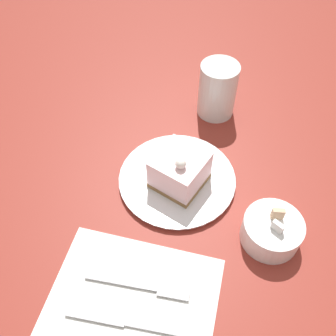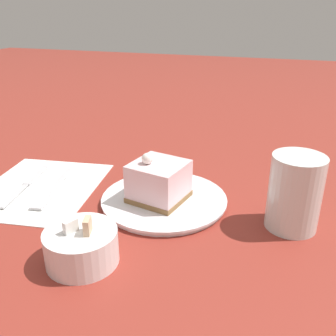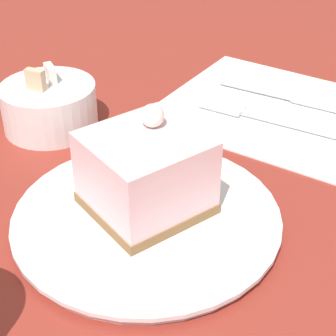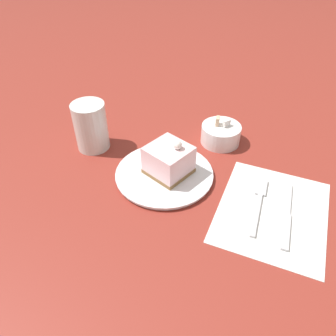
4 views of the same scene
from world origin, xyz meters
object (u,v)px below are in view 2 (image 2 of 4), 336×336
at_px(knife, 30,181).
at_px(plate, 165,198).
at_px(drinking_glass, 295,193).
at_px(cake_slice, 159,181).
at_px(sugar_bowl, 82,246).
at_px(fork, 51,191).

bearing_deg(knife, plate, 170.93).
distance_m(plate, drinking_glass, 0.22).
xyz_separation_m(plate, cake_slice, (0.01, 0.01, 0.04)).
bearing_deg(plate, sugar_bowl, 74.60).
height_order(plate, sugar_bowl, sugar_bowl).
xyz_separation_m(plate, sugar_bowl, (0.05, 0.19, 0.02)).
xyz_separation_m(fork, knife, (0.06, -0.02, -0.00)).
bearing_deg(fork, sugar_bowl, 123.50).
height_order(plate, knife, plate).
xyz_separation_m(plate, drinking_glass, (-0.21, 0.01, 0.05)).
bearing_deg(cake_slice, plate, -109.31).
bearing_deg(plate, fork, 9.59).
xyz_separation_m(fork, sugar_bowl, (-0.16, 0.16, 0.02)).
height_order(knife, sugar_bowl, sugar_bowl).
relative_size(knife, drinking_glass, 1.51).
bearing_deg(knife, fork, 148.21).
relative_size(plate, drinking_glass, 1.85).
distance_m(sugar_bowl, drinking_glass, 0.33).
relative_size(plate, sugar_bowl, 2.22).
relative_size(fork, drinking_glass, 1.40).
height_order(cake_slice, knife, cake_slice).
height_order(sugar_bowl, drinking_glass, drinking_glass).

